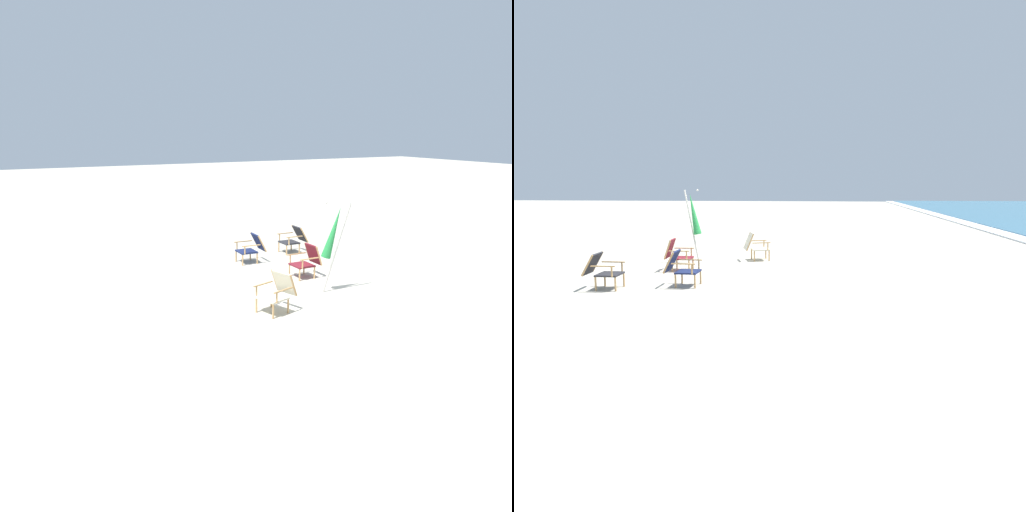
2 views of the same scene
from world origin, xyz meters
The scene contains 6 objects.
ground_plane centered at (0.00, 0.00, 0.00)m, with size 80.00×80.00×0.00m, color #B7AF9E.
beach_chair_back_left centered at (-1.02, 1.60, 0.43)m, with size 0.75×0.84×0.81m.
beach_chair_back_right centered at (0.74, -0.24, 0.43)m, with size 0.60×0.68×0.82m.
beach_chair_mid_center centered at (2.61, 0.35, 0.42)m, with size 0.62×0.77×0.79m.
beach_chair_front_left centered at (3.03, -1.27, 0.42)m, with size 0.60×0.77×0.78m.
umbrella_furled_green centered at (-0.53, -0.07, 1.35)m, with size 0.46×0.59×2.07m.
Camera 1 is at (-9.29, 6.35, 3.62)m, focal length 35.00 mm.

